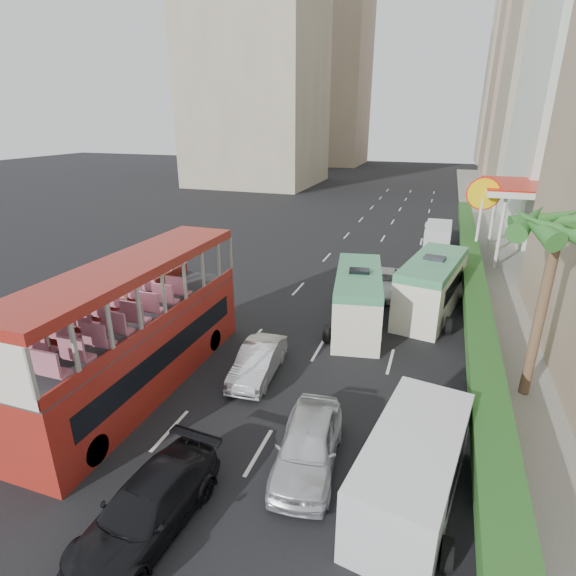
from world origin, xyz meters
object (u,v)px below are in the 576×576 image
at_px(panel_van_near, 412,469).
at_px(shell_station, 527,223).
at_px(panel_van_far, 438,237).
at_px(palm_tree, 540,314).
at_px(minibus_far, 431,287).
at_px(van_asset, 382,293).
at_px(car_black, 150,528).
at_px(car_silver_lane_b, 308,465).
at_px(car_silver_lane_a, 258,376).
at_px(minibus_near, 358,300).
at_px(double_decker_bus, 138,327).

height_order(panel_van_near, shell_station, shell_station).
relative_size(panel_van_far, palm_tree, 0.74).
relative_size(panel_van_near, panel_van_far, 1.13).
bearing_deg(minibus_far, van_asset, 152.19).
distance_m(car_black, van_asset, 18.81).
bearing_deg(panel_van_near, van_asset, 109.85).
height_order(car_silver_lane_b, panel_van_near, panel_van_near).
xyz_separation_m(minibus_far, panel_van_near, (0.13, -13.26, -0.42)).
xyz_separation_m(car_silver_lane_a, minibus_near, (2.85, 5.91, 1.41)).
bearing_deg(car_silver_lane_b, car_silver_lane_a, 122.42).
bearing_deg(palm_tree, panel_van_near, -119.41).
distance_m(car_silver_lane_b, panel_van_near, 3.20).
bearing_deg(car_silver_lane_b, panel_van_near, -13.73).
xyz_separation_m(car_black, van_asset, (3.29, 18.52, 0.00)).
bearing_deg(double_decker_bus, palm_tree, 16.16).
height_order(minibus_far, panel_van_far, minibus_far).
xyz_separation_m(minibus_near, panel_van_near, (3.46, -10.42, -0.34)).
height_order(double_decker_bus, minibus_near, double_decker_bus).
relative_size(minibus_far, shell_station, 0.84).
distance_m(minibus_near, palm_tree, 8.37).
distance_m(van_asset, palm_tree, 11.62).
bearing_deg(car_silver_lane_a, minibus_far, 50.74).
bearing_deg(car_black, palm_tree, 48.29).
relative_size(car_black, minibus_far, 0.70).
bearing_deg(double_decker_bus, shell_station, 55.18).
height_order(car_black, minibus_far, minibus_far).
height_order(car_black, panel_van_near, panel_van_near).
bearing_deg(panel_van_far, car_silver_lane_b, -95.49).
relative_size(van_asset, panel_van_far, 0.99).
xyz_separation_m(car_silver_lane_b, van_asset, (0.14, 15.06, 0.00)).
bearing_deg(car_silver_lane_a, double_decker_bus, -155.39).
distance_m(minibus_far, panel_van_near, 13.27).
distance_m(car_silver_lane_b, car_black, 4.68).
relative_size(car_silver_lane_b, van_asset, 0.93).
xyz_separation_m(car_black, panel_van_near, (6.14, 3.08, 1.07)).
distance_m(car_black, minibus_far, 17.47).
distance_m(panel_van_near, panel_van_far, 26.69).
xyz_separation_m(minibus_far, shell_station, (5.93, 12.14, 1.26)).
relative_size(car_silver_lane_a, car_black, 0.85).
distance_m(car_silver_lane_b, shell_station, 26.65).
relative_size(car_silver_lane_b, palm_tree, 0.68).
xyz_separation_m(palm_tree, shell_station, (2.20, 19.00, -0.63)).
distance_m(car_silver_lane_a, car_black, 7.59).
relative_size(car_silver_lane_b, car_black, 0.93).
height_order(car_silver_lane_a, car_silver_lane_b, car_silver_lane_b).
xyz_separation_m(van_asset, shell_station, (8.65, 9.95, 2.75)).
xyz_separation_m(car_silver_lane_b, panel_van_near, (2.99, -0.39, 1.07)).
xyz_separation_m(double_decker_bus, minibus_near, (6.73, 8.03, -1.12)).
relative_size(minibus_near, palm_tree, 1.00).
relative_size(panel_van_near, palm_tree, 0.84).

